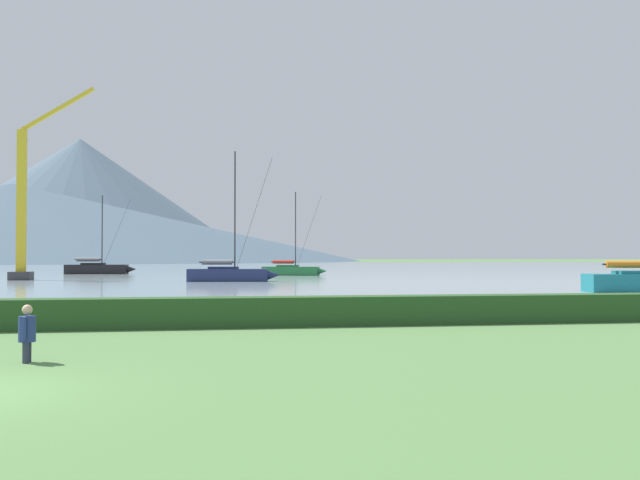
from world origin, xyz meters
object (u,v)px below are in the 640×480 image
sailboat_slip_7 (98,268)px  person_seated_viewer (27,331)px  sailboat_slip_6 (292,270)px  dock_crane (24,212)px  sailboat_slip_1 (229,274)px

sailboat_slip_7 → person_seated_viewer: size_ratio=8.10×
sailboat_slip_6 → dock_crane: bearing=-136.7°
sailboat_slip_1 → dock_crane: (-19.24, 6.96, 5.83)m
sailboat_slip_1 → person_seated_viewer: sailboat_slip_1 is taller
sailboat_slip_1 → sailboat_slip_6: (8.22, 19.75, -0.06)m
sailboat_slip_7 → person_seated_viewer: (9.01, -81.21, -0.04)m
sailboat_slip_1 → sailboat_slip_6: bearing=74.6°
sailboat_slip_6 → dock_crane: 30.86m
dock_crane → sailboat_slip_7: bearing=80.9°
sailboat_slip_7 → dock_crane: dock_crane is taller
sailboat_slip_6 → person_seated_viewer: 71.86m
sailboat_slip_6 → sailboat_slip_7: 26.06m
sailboat_slip_6 → sailboat_slip_7: (-23.68, 10.87, 0.09)m
person_seated_viewer → sailboat_slip_6: bearing=80.7°
sailboat_slip_6 → sailboat_slip_7: bearing=173.7°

